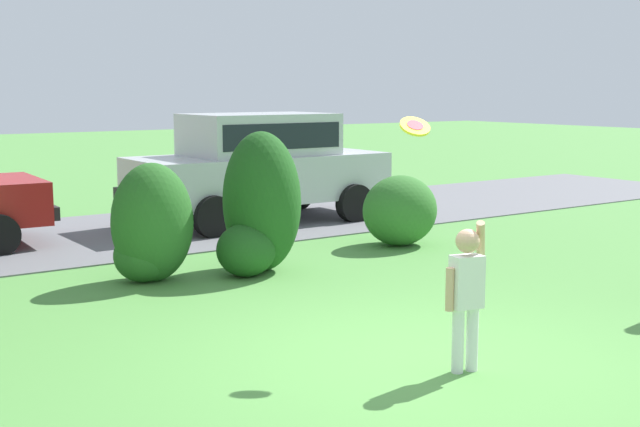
{
  "coord_description": "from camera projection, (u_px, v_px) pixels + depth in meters",
  "views": [
    {
      "loc": [
        -4.63,
        -5.37,
        2.34
      ],
      "look_at": [
        0.09,
        1.47,
        1.1
      ],
      "focal_mm": 46.85,
      "sensor_mm": 36.0,
      "label": 1
    }
  ],
  "objects": [
    {
      "name": "ground_plane",
      "position": [
        407.0,
        359.0,
        7.31
      ],
      "size": [
        80.0,
        80.0,
        0.0
      ],
      "primitive_type": "plane",
      "color": "#518E42"
    },
    {
      "name": "driveway_strip",
      "position": [
        103.0,
        235.0,
        13.42
      ],
      "size": [
        28.0,
        4.4,
        0.02
      ],
      "primitive_type": "cube",
      "color": "slate",
      "rests_on": "ground"
    },
    {
      "name": "shrub_centre_left",
      "position": [
        151.0,
        229.0,
        10.18
      ],
      "size": [
        1.02,
        0.87,
        1.46
      ],
      "color": "#286023",
      "rests_on": "ground"
    },
    {
      "name": "shrub_centre",
      "position": [
        259.0,
        209.0,
        10.71
      ],
      "size": [
        1.21,
        1.13,
        1.81
      ],
      "color": "#1E511C",
      "rests_on": "ground"
    },
    {
      "name": "shrub_centre_right",
      "position": [
        400.0,
        211.0,
        12.55
      ],
      "size": [
        1.19,
        1.01,
        1.06
      ],
      "color": "#33702B",
      "rests_on": "ground"
    },
    {
      "name": "parked_suv",
      "position": [
        259.0,
        162.0,
        14.64
      ],
      "size": [
        4.7,
        2.1,
        1.92
      ],
      "color": "silver",
      "rests_on": "ground"
    },
    {
      "name": "child_thrower",
      "position": [
        466.0,
        288.0,
        6.88
      ],
      "size": [
        0.47,
        0.23,
        1.29
      ],
      "color": "white",
      "rests_on": "ground"
    },
    {
      "name": "frisbee",
      "position": [
        415.0,
        126.0,
        7.49
      ],
      "size": [
        0.3,
        0.25,
        0.21
      ],
      "color": "yellow"
    }
  ]
}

